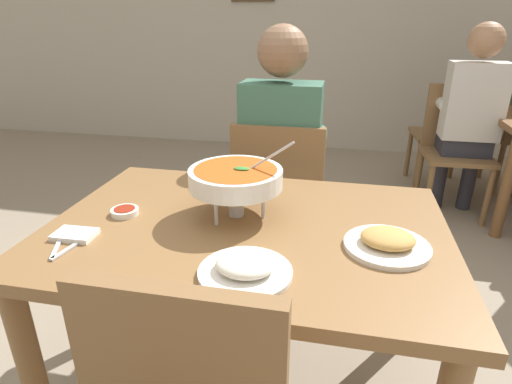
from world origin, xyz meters
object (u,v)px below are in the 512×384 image
(curry_bowl, at_px, (236,178))
(patron_bg_right, at_px, (470,111))
(chair_diner_main, at_px, (279,199))
(chair_bg_window, at_px, (454,127))
(appetizer_plate, at_px, (387,242))
(rice_plate, at_px, (245,268))
(sauce_dish, at_px, (125,211))
(chair_bg_right, at_px, (455,142))
(diner_main, at_px, (282,151))
(dining_table_main, at_px, (247,254))

(curry_bowl, distance_m, patron_bg_right, 2.19)
(chair_diner_main, xyz_separation_m, chair_bg_window, (1.17, 1.74, 0.00))
(appetizer_plate, bearing_deg, rice_plate, -149.91)
(curry_bowl, bearing_deg, rice_plate, -72.22)
(appetizer_plate, xyz_separation_m, chair_bg_window, (0.75, 2.52, -0.24))
(chair_diner_main, xyz_separation_m, sauce_dish, (-0.41, -0.73, 0.23))
(chair_bg_right, xyz_separation_m, patron_bg_right, (0.04, -0.07, 0.24))
(rice_plate, xyz_separation_m, sauce_dish, (-0.47, 0.26, -0.01))
(curry_bowl, bearing_deg, chair_bg_window, 62.96)
(sauce_dish, distance_m, patron_bg_right, 2.45)
(diner_main, xyz_separation_m, curry_bowl, (-0.05, -0.69, 0.11))
(patron_bg_right, bearing_deg, chair_diner_main, -133.19)
(dining_table_main, bearing_deg, chair_bg_right, 61.40)
(chair_diner_main, height_order, chair_bg_right, same)
(rice_plate, bearing_deg, chair_diner_main, 93.42)
(chair_bg_right, bearing_deg, rice_plate, -114.37)
(appetizer_plate, height_order, chair_bg_right, chair_bg_right)
(dining_table_main, distance_m, chair_bg_right, 2.25)
(chair_diner_main, xyz_separation_m, chair_bg_right, (1.08, 1.26, 0.00))
(dining_table_main, height_order, diner_main, diner_main)
(dining_table_main, distance_m, chair_bg_window, 2.72)
(dining_table_main, relative_size, sauce_dish, 13.77)
(diner_main, bearing_deg, chair_bg_right, 48.68)
(dining_table_main, distance_m, appetizer_plate, 0.44)
(appetizer_plate, relative_size, chair_bg_window, 0.27)
(rice_plate, bearing_deg, dining_table_main, 102.30)
(chair_diner_main, height_order, patron_bg_right, patron_bg_right)
(appetizer_plate, bearing_deg, curry_bowl, 165.15)
(diner_main, bearing_deg, curry_bowl, -93.96)
(curry_bowl, relative_size, chair_bg_window, 0.37)
(dining_table_main, distance_m, chair_diner_main, 0.73)
(dining_table_main, relative_size, patron_bg_right, 0.95)
(appetizer_plate, distance_m, chair_bg_right, 2.15)
(curry_bowl, distance_m, appetizer_plate, 0.50)
(dining_table_main, relative_size, chair_diner_main, 1.38)
(rice_plate, xyz_separation_m, chair_bg_window, (1.11, 2.73, -0.24))
(patron_bg_right, bearing_deg, diner_main, -133.99)
(chair_bg_right, height_order, chair_bg_window, same)
(diner_main, relative_size, curry_bowl, 3.94)
(diner_main, relative_size, sauce_dish, 14.56)
(appetizer_plate, bearing_deg, diner_main, 117.33)
(dining_table_main, distance_m, diner_main, 0.76)
(curry_bowl, height_order, patron_bg_right, patron_bg_right)
(dining_table_main, distance_m, rice_plate, 0.31)
(appetizer_plate, bearing_deg, dining_table_main, 171.59)
(chair_bg_window, bearing_deg, curry_bowl, -117.04)
(chair_diner_main, relative_size, chair_bg_window, 1.00)
(chair_bg_window, bearing_deg, rice_plate, -112.24)
(sauce_dish, bearing_deg, chair_bg_right, 53.16)
(diner_main, distance_m, appetizer_plate, 0.91)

